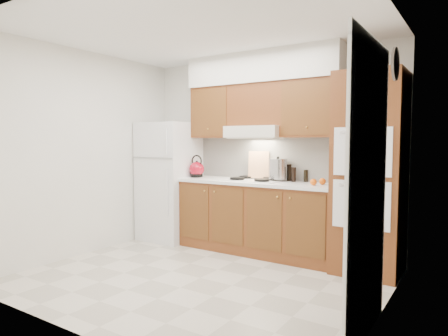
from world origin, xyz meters
name	(u,v)px	position (x,y,z in m)	size (l,w,h in m)	color
floor	(200,278)	(0.00, 0.00, 0.00)	(3.60, 3.60, 0.00)	beige
ceiling	(199,29)	(0.00, 0.00, 2.60)	(3.60, 3.60, 0.00)	white
wall_back	(266,152)	(0.00, 1.50, 1.30)	(3.60, 0.02, 2.60)	white
wall_left	(88,153)	(-1.80, 0.00, 1.30)	(0.02, 3.00, 2.60)	white
wall_right	(381,161)	(1.80, 0.00, 1.30)	(0.02, 3.00, 2.60)	white
fridge	(170,181)	(-1.41, 1.14, 0.86)	(0.75, 0.72, 1.72)	white
base_cabinets	(257,218)	(0.02, 1.20, 0.45)	(2.11, 0.60, 0.90)	brown
countertop	(256,182)	(0.03, 1.19, 0.92)	(2.13, 0.62, 0.04)	white
backsplash	(267,158)	(0.02, 1.49, 1.22)	(2.11, 0.03, 0.56)	white
oven_cabinet	(370,174)	(1.44, 1.18, 1.10)	(0.70, 0.65, 2.20)	brown
upper_cab_left	(215,113)	(-0.71, 1.33, 1.85)	(0.63, 0.33, 0.70)	brown
upper_cab_right	(313,109)	(0.72, 1.33, 1.85)	(0.73, 0.33, 0.70)	brown
range_hood	(256,132)	(-0.02, 1.27, 1.57)	(0.75, 0.45, 0.15)	silver
upper_cab_over_hood	(259,105)	(-0.02, 1.33, 1.92)	(0.75, 0.33, 0.55)	brown
soffit	(262,68)	(0.03, 1.32, 2.40)	(2.13, 0.36, 0.40)	silver
cooktop	(254,180)	(-0.02, 1.21, 0.95)	(0.74, 0.50, 0.01)	white
doorway	(368,197)	(1.79, -0.35, 1.05)	(0.02, 0.90, 2.10)	black
wall_clock	(395,64)	(1.79, 0.55, 2.15)	(0.30, 0.30, 0.02)	#3F3833
kettle	(197,169)	(-0.93, 1.18, 1.06)	(0.21, 0.21, 0.21)	maroon
cutting_board	(259,165)	(-0.04, 1.37, 1.14)	(0.27, 0.02, 0.36)	tan
stock_pot	(278,169)	(0.27, 1.31, 1.09)	(0.24, 0.24, 0.25)	#B6B6BB
condiment_a	(289,173)	(0.37, 1.45, 1.05)	(0.06, 0.06, 0.21)	black
condiment_b	(294,174)	(0.47, 1.36, 1.03)	(0.06, 0.06, 0.18)	black
condiment_c	(306,176)	(0.60, 1.45, 1.02)	(0.05, 0.05, 0.15)	black
orange_near	(313,182)	(0.83, 1.10, 0.98)	(0.08, 0.08, 0.08)	orange
orange_far	(322,181)	(0.89, 1.22, 0.98)	(0.08, 0.08, 0.08)	#DC440B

